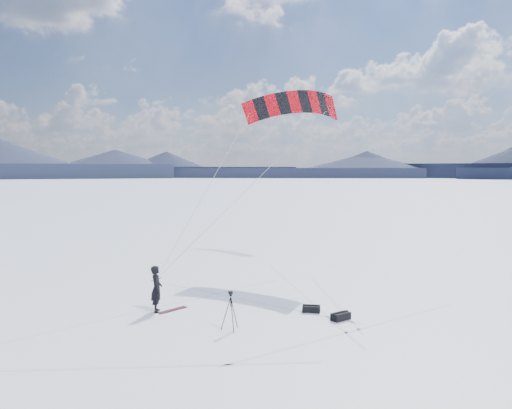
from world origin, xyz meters
TOP-DOWN VIEW (x-y plane):
  - ground at (0.00, 0.00)m, footprint 1800.00×1800.00m
  - horizon_hills at (-0.00, 0.00)m, footprint 704.00×705.94m
  - snow_tracks at (-0.65, -0.35)m, footprint 14.76×10.25m
  - snowkiter at (-1.28, 2.64)m, footprint 0.67×0.80m
  - snowboard at (-0.67, 2.46)m, footprint 1.35×0.56m
  - tripod at (0.00, -0.98)m, footprint 0.63×0.63m
  - gear_bag_a at (4.07, -2.29)m, footprint 0.76×0.37m
  - gear_bag_b at (3.82, -0.86)m, footprint 0.74×0.73m
  - power_kite at (9.44, 7.69)m, footprint 12.23×7.79m

SIDE VIEW (x-z plane):
  - ground at x=0.00m, z-range 0.00..0.00m
  - snowkiter at x=-1.28m, z-range -0.93..0.93m
  - snow_tracks at x=-0.65m, z-range 0.00..0.01m
  - snowboard at x=-0.67m, z-range 0.00..0.04m
  - gear_bag_b at x=3.82m, z-range -0.02..0.30m
  - gear_bag_a at x=4.07m, z-range -0.02..0.32m
  - tripod at x=0.00m, z-range 0.20..1.60m
  - horizon_hills at x=0.00m, z-range -0.57..10.38m
  - power_kite at x=9.44m, z-range 4.93..13.97m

